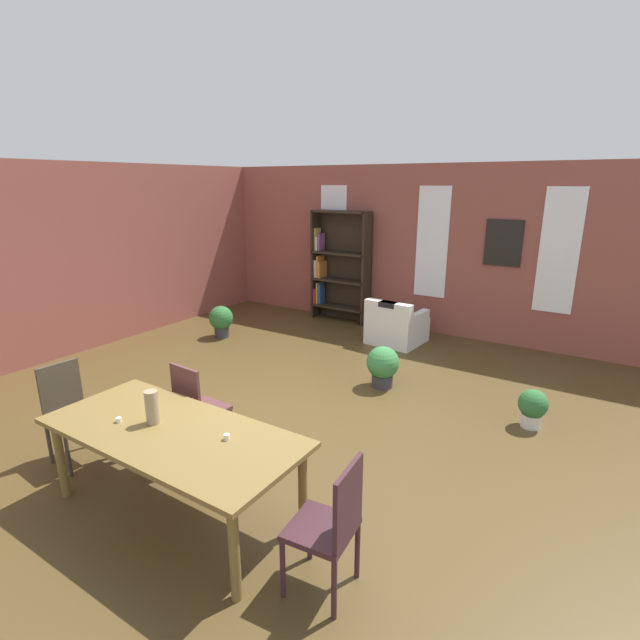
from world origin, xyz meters
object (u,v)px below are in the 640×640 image
object	(u,v)px
dining_chair_head_right	(331,524)
dining_chair_head_left	(69,410)
dining_table	(172,438)
armchair_white	(396,327)
vase_on_table	(152,407)
dining_chair_far_left	(197,406)
potted_plant_corner	(533,407)
bookshelf_tall	(338,266)
potted_plant_window	(221,320)
potted_plant_by_shelf	(383,365)

from	to	relation	value
dining_chair_head_right	dining_chair_head_left	size ratio (longest dim) A/B	1.00
dining_table	armchair_white	bearing A→B (deg)	93.14
vase_on_table	armchair_white	world-z (taller)	vase_on_table
dining_chair_far_left	armchair_white	distance (m)	4.15
dining_chair_far_left	vase_on_table	bearing A→B (deg)	-67.87
dining_table	potted_plant_corner	size ratio (longest dim) A/B	5.00
dining_chair_far_left	dining_chair_head_left	bearing A→B (deg)	-143.98
dining_chair_far_left	bookshelf_tall	world-z (taller)	bookshelf_tall
bookshelf_tall	dining_chair_head_right	bearing A→B (deg)	-59.65
dining_chair_far_left	potted_plant_window	distance (m)	3.71
vase_on_table	dining_chair_head_right	xyz separation A→B (m)	(1.64, 0.01, -0.36)
potted_plant_window	potted_plant_corner	bearing A→B (deg)	-5.42
potted_plant_by_shelf	potted_plant_window	bearing A→B (deg)	173.08
dining_table	vase_on_table	size ratio (longest dim) A/B	7.85
dining_table	potted_plant_corner	distance (m)	3.74
potted_plant_corner	dining_chair_head_left	bearing A→B (deg)	-139.73
vase_on_table	potted_plant_window	distance (m)	4.47
bookshelf_tall	potted_plant_by_shelf	world-z (taller)	bookshelf_tall
dining_chair_head_right	dining_chair_head_left	distance (m)	2.88
dining_chair_head_left	dining_chair_head_right	bearing A→B (deg)	0.03
vase_on_table	potted_plant_by_shelf	xyz separation A→B (m)	(0.51, 3.12, -0.58)
dining_chair_far_left	bookshelf_tall	bearing A→B (deg)	105.23
bookshelf_tall	armchair_white	distance (m)	1.85
potted_plant_by_shelf	potted_plant_window	xyz separation A→B (m)	(-3.21, 0.39, 0.01)
dining_table	potted_plant_window	xyz separation A→B (m)	(-2.90, 3.51, -0.36)
bookshelf_tall	potted_plant_window	world-z (taller)	bookshelf_tall
potted_plant_by_shelf	dining_chair_head_left	bearing A→B (deg)	-119.36
dining_chair_head_left	armchair_white	xyz separation A→B (m)	(1.17, 4.83, -0.23)
dining_chair_head_right	potted_plant_corner	distance (m)	3.12
dining_chair_far_left	potted_plant_corner	distance (m)	3.52
dining_chair_head_right	armchair_white	world-z (taller)	dining_chair_head_right
dining_chair_head_right	potted_plant_corner	size ratio (longest dim) A/B	2.23
dining_table	dining_chair_head_left	bearing A→B (deg)	179.78
dining_chair_far_left	potted_plant_corner	world-z (taller)	dining_chair_far_left
dining_table	armchair_white	size ratio (longest dim) A/B	2.48
vase_on_table	armchair_white	xyz separation A→B (m)	(-0.07, 4.84, -0.60)
dining_table	dining_chair_head_left	distance (m)	1.45
dining_chair_far_left	armchair_white	bearing A→B (deg)	86.97
dining_chair_head_right	armchair_white	distance (m)	5.13
dining_table	dining_chair_far_left	xyz separation A→B (m)	(-0.48, 0.70, -0.15)
dining_table	potted_plant_window	size ratio (longest dim) A/B	3.92
vase_on_table	armchair_white	distance (m)	4.87
dining_table	potted_plant_corner	xyz separation A→B (m)	(2.14, 3.04, -0.43)
dining_chair_head_left	potted_plant_by_shelf	xyz separation A→B (m)	(1.75, 3.12, -0.21)
potted_plant_by_shelf	potted_plant_window	size ratio (longest dim) A/B	1.00
dining_chair_head_right	potted_plant_corner	xyz separation A→B (m)	(0.70, 3.03, -0.28)
bookshelf_tall	potted_plant_by_shelf	bearing A→B (deg)	-48.81
dining_chair_head_right	potted_plant_by_shelf	distance (m)	3.32
dining_chair_head_left	potted_plant_window	xyz separation A→B (m)	(-1.46, 3.51, -0.21)
dining_chair_head_left	armchair_white	bearing A→B (deg)	76.34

